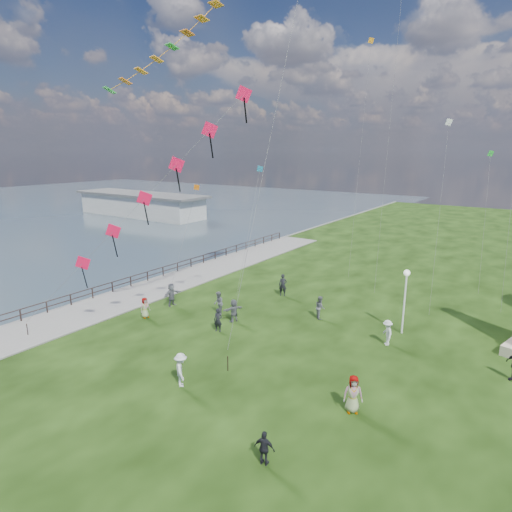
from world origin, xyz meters
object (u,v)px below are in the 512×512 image
Objects in this scene: person_5 at (172,295)px; person_11 at (234,310)px; person_7 at (320,307)px; person_0 at (218,320)px; person_1 at (218,303)px; lamppost at (406,288)px; person_8 at (387,333)px; person_10 at (145,308)px; person_2 at (181,370)px; person_6 at (283,285)px; person_3 at (264,448)px; pier_pavilion at (141,204)px; person_4 at (353,394)px.

person_5 is 6.10m from person_11.
person_7 is at bearing 154.34° from person_11.
person_1 reaches higher than person_0.
person_7 is at bearing -172.42° from lamppost.
person_8 reaches higher than person_10.
person_10 is at bearing -154.21° from lamppost.
lamppost is at bearing 18.35° from person_0.
person_2 reaches higher than person_11.
person_1 is 6.77m from person_6.
lamppost reaches higher than person_0.
person_3 is at bearing -104.77° from person_10.
person_8 is (16.55, 2.77, -0.10)m from person_5.
pier_pavilion is 66.20m from person_2.
person_5 is 0.98× the size of person_6.
person_5 is at bearing -117.73° from person_8.
person_4 is at bearing 26.48° from person_1.
person_11 is at bearing -29.87° from person_2.
person_8 is (-0.99, 8.15, -0.10)m from person_4.
person_8 reaches higher than person_3.
person_10 is at bearing -37.54° from person_11.
pier_pavilion is at bearing 115.23° from person_4.
person_1 is 16.31m from person_3.
person_6 reaches higher than person_5.
person_5 is 16.78m from person_8.
person_4 is 1.12× the size of person_8.
person_7 is at bearing 80.12° from person_1.
person_11 is at bearing -113.65° from person_8.
person_7 is at bearing -28.51° from pier_pavilion.
person_0 is 11.23m from person_8.
person_2 is at bearing -70.91° from person_8.
pier_pavilion reaches higher than person_0.
person_6 reaches higher than person_0.
lamppost reaches higher than person_10.
person_0 is 0.96× the size of person_7.
person_2 is 1.25× the size of person_3.
person_11 reaches higher than person_10.
person_1 is 10.18m from person_2.
person_5 is (42.29, -33.31, -0.91)m from pier_pavilion.
person_10 is 0.92× the size of person_11.
person_1 is 5.47m from person_10.
person_11 is at bearing -155.52° from lamppost.
pier_pavilion is 60.67m from person_7.
person_4 reaches higher than person_7.
pier_pavilion reaches higher than person_2.
person_0 is 7.75m from person_7.
person_5 reaches higher than person_11.
person_5 is (-6.28, 1.78, 0.11)m from person_0.
person_1 is (-1.95, 2.41, 0.09)m from person_0.
person_6 reaches higher than person_2.
person_6 is 1.23× the size of person_10.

